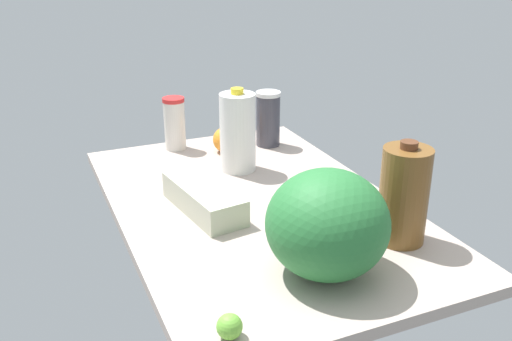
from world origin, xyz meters
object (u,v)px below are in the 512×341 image
Objects in this scene: lime_near_front at (230,326)px; orange_far_back at (226,140)px; egg_carton at (204,198)px; shaker_bottle at (268,119)px; watermelon at (326,224)px; tumbler_cup at (175,123)px; chocolate_milk_jug at (404,195)px; milk_jug at (238,132)px.

orange_far_back is at bearing -20.23° from lime_near_front.
egg_carton reaches higher than lime_near_front.
watermelon is at bearing 163.83° from shaker_bottle.
egg_carton is (40.37, 14.48, -8.48)cm from watermelon.
chocolate_milk_jug is at bearing -159.09° from tumbler_cup.
chocolate_milk_jug reaches higher than watermelon.
chocolate_milk_jug is at bearing -179.21° from shaker_bottle.
egg_carton is at bearing 48.45° from chocolate_milk_jug.
tumbler_cup is (50.80, -6.56, 5.67)cm from egg_carton.
shaker_bottle is at bearing -51.07° from egg_carton.
orange_far_back is at bearing 13.08° from chocolate_milk_jug.
milk_jug is 32.36cm from egg_carton.
lime_near_front is (-94.40, 51.06, -7.34)cm from shaker_bottle.
watermelon reaches higher than shaker_bottle.
watermelon is 43.72cm from egg_carton.
milk_jug is at bearing -22.89° from lime_near_front.
egg_carton is 5.95× the size of lime_near_front.
egg_carton is 54.48cm from lime_near_front.
shaker_bottle is at bearing -46.86° from milk_jug.
milk_jug is at bearing -47.63° from egg_carton.
chocolate_milk_jug reaches higher than orange_far_back.
chocolate_milk_jug reaches higher than shaker_bottle.
tumbler_cup reaches higher than egg_carton.
milk_jug is 0.90× the size of egg_carton.
milk_jug reaches higher than chocolate_milk_jug.
milk_jug is at bearing 133.14° from shaker_bottle.
tumbler_cup is at bearing -10.60° from lime_near_front.
milk_jug reaches higher than egg_carton.
tumbler_cup reaches higher than orange_far_back.
egg_carton is 46.23cm from orange_far_back.
tumbler_cup is 2.10× the size of orange_far_back.
watermelon is 3.07× the size of orange_far_back.
chocolate_milk_jug is 2.92× the size of orange_far_back.
shaker_bottle is at bearing -106.43° from tumbler_cup.
watermelon reaches higher than egg_carton.
lime_near_front is at bearing 151.59° from shaker_bottle.
tumbler_cup is at bearing 26.12° from milk_jug.
lime_near_front is 0.57× the size of orange_far_back.
tumbler_cup is at bearing 20.91° from chocolate_milk_jug.
orange_far_back is at bearing -6.94° from milk_jug.
chocolate_milk_jug is (-58.89, -19.60, -0.45)cm from milk_jug.
tumbler_cup is at bearing 56.58° from orange_far_back.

